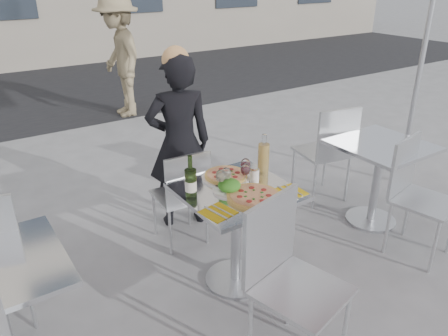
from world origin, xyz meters
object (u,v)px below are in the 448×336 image
wineglass_red_a (245,170)px  pedestrian_b (120,57)px  main_table (236,217)px  carafe (264,158)px  wineglass_red_b (246,165)px  napkin_left (218,212)px  chair_near (287,270)px  wineglass_white_b (226,175)px  sugar_shaker (254,175)px  wineglass_white_a (221,177)px  chair_far (183,191)px  salad_plate (229,187)px  pizza_near (254,196)px  pizza_far (226,176)px  side_chair_rfar (329,147)px  napkin_right (290,192)px  side_chair_rnear (415,188)px  woman_diner (179,143)px  side_table_right (379,167)px  wine_bottle (191,182)px

wineglass_red_a → pedestrian_b: bearing=79.5°
main_table → carafe: bearing=19.5°
wineglass_red_b → napkin_left: wineglass_red_b is taller
chair_near → wineglass_white_b: 0.77m
napkin_left → sugar_shaker: bearing=15.5°
wineglass_white_a → wineglass_red_a: (0.19, -0.01, 0.00)m
chair_far → salad_plate: same height
salad_plate → wineglass_red_a: wineglass_red_a is taller
sugar_shaker → pizza_near: bearing=-128.2°
pizza_far → napkin_left: pizza_far is taller
chair_far → chair_near: 1.29m
chair_near → napkin_left: chair_near is taller
napkin_left → pizza_near: bearing=-4.4°
side_chair_rfar → napkin_right: side_chair_rfar is taller
wineglass_white_b → carafe: bearing=10.8°
salad_plate → pizza_near: bearing=-62.2°
side_chair_rfar → sugar_shaker: side_chair_rfar is taller
side_chair_rnear → sugar_shaker: size_ratio=8.70×
woman_diner → wineglass_red_a: bearing=107.4°
napkin_right → sugar_shaker: bearing=112.3°
pizza_far → chair_near: bearing=-101.7°
chair_far → wineglass_white_b: wineglass_white_b is taller
side_table_right → woman_diner: 1.72m
wineglass_red_b → salad_plate: bearing=-155.3°
wineglass_white_a → napkin_left: bearing=-127.1°
carafe → wineglass_red_a: (-0.22, -0.09, -0.01)m
side_table_right → salad_plate: (-1.56, 0.00, 0.25)m
salad_plate → wineglass_white_a: (-0.05, 0.03, 0.07)m
side_chair_rfar → wineglass_red_a: (-1.33, -0.48, 0.29)m
main_table → side_chair_rnear: side_chair_rnear is taller
wineglass_white_a → woman_diner: bearing=78.5°
carafe → napkin_right: carafe is taller
chair_near → napkin_right: 0.63m
pizza_far → carafe: size_ratio=1.17×
main_table → wineglass_red_b: wineglass_red_b is taller
chair_near → pizza_near: chair_near is taller
chair_far → wineglass_red_b: wineglass_red_b is taller
wineglass_red_b → carafe: bearing=4.9°
napkin_right → main_table: bearing=141.1°
woman_diner → carafe: woman_diner is taller
napkin_left → salad_plate: bearing=31.2°
sugar_shaker → wineglass_red_b: (-0.03, 0.07, 0.06)m
wine_bottle → pizza_far: bearing=19.2°
wineglass_red_b → side_chair_rnear: bearing=-22.8°
main_table → wineglass_white_a: (-0.10, 0.03, 0.32)m
main_table → wineglass_red_a: bearing=15.4°
pizza_far → carafe: bearing=-15.5°
wineglass_white_a → wine_bottle: bearing=171.9°
chair_far → side_chair_rfar: 1.50m
side_table_right → side_chair_rnear: 0.44m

